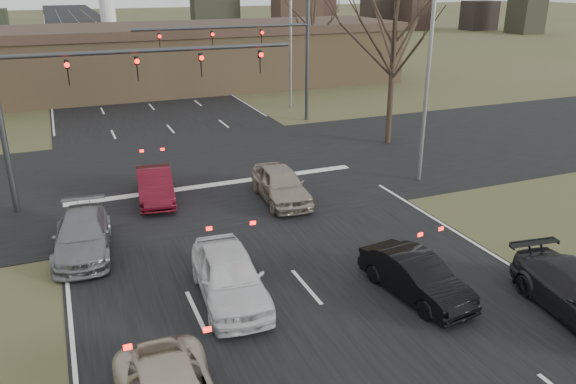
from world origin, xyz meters
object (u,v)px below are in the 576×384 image
car_silver_ahead (281,184)px  streetlight_right_far (288,29)px  car_red_ahead (155,185)px  building (159,58)px  mast_arm_near (85,83)px  car_grey_ahead (82,235)px  mast_arm_far (266,45)px  car_white_sedan (229,276)px  car_black_hatch (416,276)px  streetlight_right_near (426,60)px

car_silver_ahead → streetlight_right_far: bearing=70.7°
car_red_ahead → car_silver_ahead: 5.39m
building → mast_arm_near: 26.14m
mast_arm_near → car_grey_ahead: mast_arm_near is taller
mast_arm_far → car_red_ahead: 14.86m
building → car_silver_ahead: 28.02m
streetlight_right_far → car_silver_ahead: (-7.35, -16.95, -4.84)m
mast_arm_near → car_white_sedan: 11.01m
mast_arm_near → car_grey_ahead: bearing=-101.2°
mast_arm_far → car_red_ahead: size_ratio=2.71×
mast_arm_far → car_black_hatch: bearing=-98.8°
mast_arm_far → car_silver_ahead: size_ratio=2.54×
mast_arm_near → streetlight_right_near: streetlight_right_near is taller
streetlight_right_near → mast_arm_near: bearing=167.9°
mast_arm_near → car_black_hatch: (8.06, -11.66, -4.42)m
car_black_hatch → car_red_ahead: size_ratio=0.96×
car_black_hatch → car_red_ahead: car_red_ahead is taller
car_white_sedan → car_red_ahead: 8.89m
building → car_white_sedan: bearing=-97.2°
car_black_hatch → car_silver_ahead: (-0.86, 8.71, 0.09)m
streetlight_right_near → car_silver_ahead: 8.39m
mast_arm_far → building: bearing=105.6°
mast_arm_near → streetlight_right_far: bearing=43.9°
building → car_white_sedan: building is taller
building → car_red_ahead: (-5.00, -25.85, -1.99)m
car_white_sedan → car_silver_ahead: bearing=62.0°
car_black_hatch → car_grey_ahead: 11.29m
building → car_silver_ahead: bearing=-90.1°
streetlight_right_near → car_black_hatch: size_ratio=2.53×
building → car_grey_ahead: building is taller
streetlight_right_near → car_black_hatch: streetlight_right_near is taller
building → streetlight_right_far: streetlight_right_far is taller
mast_arm_far → streetlight_right_far: bearing=51.9°
car_red_ahead → streetlight_right_near: bearing=-3.9°
streetlight_right_near → car_red_ahead: 12.98m
building → car_silver_ahead: size_ratio=9.70×
building → mast_arm_far: bearing=-74.4°
car_white_sedan → building: bearing=87.4°
building → streetlight_right_near: streetlight_right_near is taller
streetlight_right_far → car_grey_ahead: bearing=-129.4°
mast_arm_near → car_grey_ahead: (-0.96, -4.88, -4.41)m
mast_arm_near → car_silver_ahead: 8.90m
car_black_hatch → car_red_ahead: bearing=111.1°
mast_arm_near → car_black_hatch: size_ratio=3.07×
mast_arm_far → streetlight_right_far: streetlight_right_far is taller
building → car_white_sedan: 35.05m
streetlight_right_near → car_silver_ahead: size_ratio=2.29×
car_grey_ahead → car_silver_ahead: size_ratio=1.04×
car_white_sedan → car_black_hatch: car_white_sedan is taller
car_white_sedan → car_silver_ahead: (4.34, 6.77, -0.03)m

